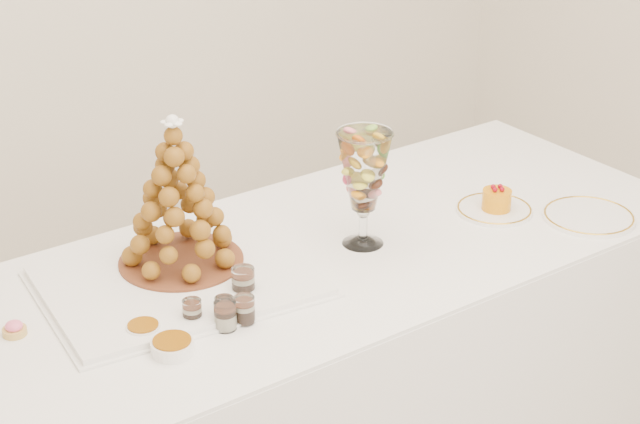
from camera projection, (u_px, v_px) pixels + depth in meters
buffet_table at (315, 383)px, 3.06m from camera, size 2.25×0.96×0.84m
lace_tray at (178, 282)px, 2.72m from camera, size 0.70×0.55×0.02m
macaron_vase at (364, 173)px, 2.84m from camera, size 0.15×0.15×0.32m
cake_plate at (494, 210)px, 3.11m from camera, size 0.22×0.22×0.01m
spare_plate at (589, 217)px, 3.07m from camera, size 0.26×0.26×0.01m
pink_tart at (14, 329)px, 2.50m from camera, size 0.06×0.06×0.04m
verrine_a at (192, 312)px, 2.54m from camera, size 0.06×0.06×0.06m
verrine_b at (224, 309)px, 2.55m from camera, size 0.05×0.05×0.06m
verrine_c at (243, 282)px, 2.66m from camera, size 0.07×0.07×0.08m
verrine_d at (225, 315)px, 2.52m from camera, size 0.06×0.06×0.07m
verrine_e at (244, 310)px, 2.55m from camera, size 0.06×0.06×0.07m
ramekin_back at (143, 330)px, 2.50m from camera, size 0.08×0.08×0.03m
ramekin_front at (172, 347)px, 2.43m from camera, size 0.10×0.10×0.03m
croquembouche at (177, 193)px, 2.70m from camera, size 0.33×0.33×0.41m
mousse_cake at (497, 199)px, 3.09m from camera, size 0.08×0.08×0.07m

